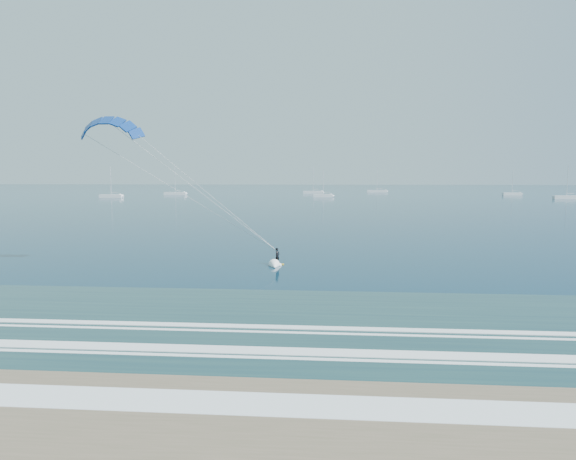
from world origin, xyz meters
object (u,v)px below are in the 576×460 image
(sailboat_1, at_px, (175,193))
(sailboat_4, at_px, (377,191))
(sailboat_3, at_px, (323,196))
(sailboat_6, at_px, (567,197))
(kitesurfer_rig, at_px, (191,185))
(sailboat_2, at_px, (313,192))
(sailboat_5, at_px, (512,194))
(sailboat_0, at_px, (111,196))

(sailboat_1, xyz_separation_m, sailboat_4, (91.24, 38.24, -0.00))
(sailboat_3, height_order, sailboat_6, sailboat_6)
(sailboat_3, xyz_separation_m, sailboat_6, (89.13, -5.88, 0.01))
(sailboat_3, height_order, sailboat_4, sailboat_4)
(kitesurfer_rig, height_order, sailboat_6, kitesurfer_rig)
(sailboat_2, bearing_deg, sailboat_5, -9.31)
(sailboat_2, xyz_separation_m, sailboat_3, (5.16, -39.97, -0.01))
(kitesurfer_rig, bearing_deg, sailboat_3, 86.14)
(sailboat_1, height_order, sailboat_6, sailboat_1)
(kitesurfer_rig, distance_m, sailboat_2, 194.09)
(sailboat_3, relative_size, sailboat_4, 0.81)
(sailboat_1, bearing_deg, sailboat_5, 2.49)
(sailboat_1, relative_size, sailboat_5, 1.23)
(sailboat_5, xyz_separation_m, sailboat_6, (8.53, -31.80, 0.01))
(sailboat_4, bearing_deg, sailboat_3, -114.27)
(sailboat_3, distance_m, sailboat_4, 63.43)
(kitesurfer_rig, height_order, sailboat_1, kitesurfer_rig)
(sailboat_4, bearing_deg, sailboat_5, -30.33)
(sailboat_0, bearing_deg, kitesurfer_rig, -63.76)
(kitesurfer_rig, distance_m, sailboat_0, 160.96)
(sailboat_2, bearing_deg, kitesurfer_rig, -91.54)
(sailboat_1, distance_m, sailboat_2, 63.38)
(sailboat_3, height_order, sailboat_5, sailboat_5)
(sailboat_0, relative_size, sailboat_5, 1.11)
(sailboat_3, bearing_deg, sailboat_6, -3.77)
(sailboat_4, bearing_deg, sailboat_1, -157.26)
(sailboat_1, bearing_deg, sailboat_2, 18.77)
(sailboat_3, bearing_deg, sailboat_2, 97.36)
(sailboat_3, xyz_separation_m, sailboat_5, (80.61, 25.92, -0.00))
(sailboat_1, bearing_deg, kitesurfer_rig, -72.48)
(sailboat_0, relative_size, sailboat_6, 0.96)
(kitesurfer_rig, relative_size, sailboat_6, 1.62)
(kitesurfer_rig, height_order, sailboat_0, kitesurfer_rig)
(sailboat_0, height_order, sailboat_2, sailboat_2)
(sailboat_1, bearing_deg, sailboat_6, -9.37)
(sailboat_1, xyz_separation_m, sailboat_6, (154.30, -25.46, -0.01))
(sailboat_1, bearing_deg, sailboat_0, -119.13)
(sailboat_0, distance_m, sailboat_1, 33.50)
(sailboat_6, bearing_deg, sailboat_1, 170.63)
(sailboat_3, bearing_deg, sailboat_5, 17.82)
(sailboat_6, bearing_deg, sailboat_0, -178.72)
(sailboat_4, bearing_deg, kitesurfer_rig, -99.77)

